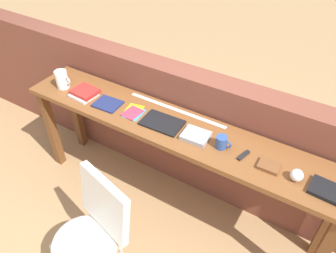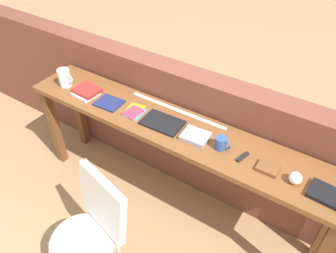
% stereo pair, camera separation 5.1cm
% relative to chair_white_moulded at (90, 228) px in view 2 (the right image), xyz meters
% --- Properties ---
extents(ground_plane, '(40.00, 40.00, 0.00)m').
position_rel_chair_white_moulded_xyz_m(ground_plane, '(0.11, 0.51, -0.53)').
color(ground_plane, tan).
extents(brick_wall_back, '(6.00, 0.20, 1.13)m').
position_rel_chair_white_moulded_xyz_m(brick_wall_back, '(0.11, 1.15, 0.04)').
color(brick_wall_back, brown).
rests_on(brick_wall_back, ground).
extents(sideboard, '(2.50, 0.44, 0.88)m').
position_rel_chair_white_moulded_xyz_m(sideboard, '(0.11, 0.81, 0.21)').
color(sideboard, brown).
rests_on(sideboard, ground).
extents(chair_white_moulded, '(0.54, 0.55, 0.89)m').
position_rel_chair_white_moulded_xyz_m(chair_white_moulded, '(0.00, 0.00, 0.00)').
color(chair_white_moulded, silver).
rests_on(chair_white_moulded, ground).
extents(pitcher_white, '(0.14, 0.10, 0.18)m').
position_rel_chair_white_moulded_xyz_m(pitcher_white, '(-0.91, 0.76, 0.43)').
color(pitcher_white, white).
rests_on(pitcher_white, sideboard).
extents(book_stack_leftmost, '(0.21, 0.20, 0.05)m').
position_rel_chair_white_moulded_xyz_m(book_stack_leftmost, '(-0.68, 0.76, 0.38)').
color(book_stack_leftmost, white).
rests_on(book_stack_leftmost, sideboard).
extents(magazine_cycling, '(0.21, 0.18, 0.01)m').
position_rel_chair_white_moulded_xyz_m(magazine_cycling, '(-0.44, 0.76, 0.36)').
color(magazine_cycling, navy).
rests_on(magazine_cycling, sideboard).
extents(pamphlet_pile_colourful, '(0.16, 0.19, 0.01)m').
position_rel_chair_white_moulded_xyz_m(pamphlet_pile_colourful, '(-0.21, 0.78, 0.36)').
color(pamphlet_pile_colourful, '#3399D8').
rests_on(pamphlet_pile_colourful, sideboard).
extents(book_open_centre, '(0.30, 0.20, 0.02)m').
position_rel_chair_white_moulded_xyz_m(book_open_centre, '(0.04, 0.78, 0.36)').
color(book_open_centre, black).
rests_on(book_open_centre, sideboard).
extents(book_grey_hardcover, '(0.19, 0.16, 0.03)m').
position_rel_chair_white_moulded_xyz_m(book_grey_hardcover, '(0.32, 0.78, 0.37)').
color(book_grey_hardcover, '#9E9EA3').
rests_on(book_grey_hardcover, sideboard).
extents(mug, '(0.11, 0.08, 0.09)m').
position_rel_chair_white_moulded_xyz_m(mug, '(0.51, 0.78, 0.40)').
color(mug, '#2D4C8C').
rests_on(mug, sideboard).
extents(multitool_folded, '(0.05, 0.11, 0.02)m').
position_rel_chair_white_moulded_xyz_m(multitool_folded, '(0.67, 0.78, 0.36)').
color(multitool_folded, black).
rests_on(multitool_folded, sideboard).
extents(leather_journal_brown, '(0.13, 0.10, 0.02)m').
position_rel_chair_white_moulded_xyz_m(leather_journal_brown, '(0.83, 0.77, 0.37)').
color(leather_journal_brown, brown).
rests_on(leather_journal_brown, sideboard).
extents(sports_ball_small, '(0.08, 0.08, 0.08)m').
position_rel_chair_white_moulded_xyz_m(sports_ball_small, '(1.00, 0.75, 0.39)').
color(sports_ball_small, silver).
rests_on(sports_ball_small, sideboard).
extents(book_repair_rightmost, '(0.19, 0.16, 0.03)m').
position_rel_chair_white_moulded_xyz_m(book_repair_rightmost, '(1.18, 0.76, 0.37)').
color(book_repair_rightmost, black).
rests_on(book_repair_rightmost, sideboard).
extents(ruler_metal_back_edge, '(0.82, 0.03, 0.00)m').
position_rel_chair_white_moulded_xyz_m(ruler_metal_back_edge, '(0.05, 0.98, 0.35)').
color(ruler_metal_back_edge, silver).
rests_on(ruler_metal_back_edge, sideboard).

